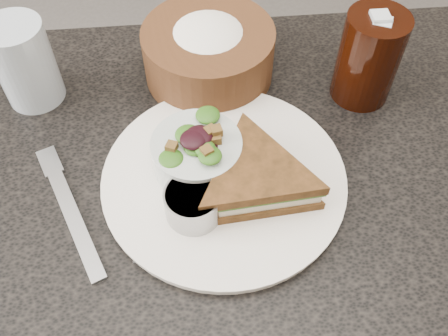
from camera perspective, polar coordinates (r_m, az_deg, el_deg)
name	(u,v)px	position (r m, az deg, el deg)	size (l,w,h in m)	color
dining_table	(226,303)	(0.97, 0.23, -15.20)	(1.00, 0.70, 0.75)	black
dinner_plate	(224,179)	(0.64, 0.00, -1.25)	(0.31, 0.31, 0.01)	white
sandwich	(256,178)	(0.60, 3.69, -1.18)	(0.18, 0.18, 0.05)	brown
salad_bowl	(197,150)	(0.62, -3.14, 2.07)	(0.11, 0.11, 0.07)	#B4C0BB
dressing_ramekin	(193,203)	(0.59, -3.52, -4.05)	(0.07, 0.07, 0.04)	gray
orange_wedge	(219,137)	(0.66, -0.61, 3.52)	(0.05, 0.05, 0.02)	orange
fork	(73,217)	(0.64, -16.89, -5.34)	(0.02, 0.19, 0.01)	#999A9C
knife	(140,193)	(0.64, -9.57, -2.86)	(0.01, 0.19, 0.00)	gray
bread_basket	(208,46)	(0.74, -1.80, 13.79)	(0.19, 0.19, 0.11)	brown
cola_glass	(370,54)	(0.73, 16.30, 12.36)	(0.08, 0.08, 0.14)	black
water_glass	(25,63)	(0.75, -21.82, 11.07)	(0.08, 0.08, 0.12)	#A6B4C1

